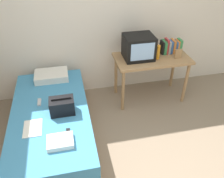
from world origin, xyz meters
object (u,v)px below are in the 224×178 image
Objects in this scene: magazine at (33,128)px; bed at (53,126)px; desk at (152,63)px; picture_frame at (178,54)px; pillow at (52,76)px; tv at (139,47)px; handbag at (62,106)px; water_bottle at (158,52)px; remote_dark at (68,134)px; folded_towel at (60,142)px; remote_silver at (39,102)px; book_row at (171,46)px.

bed is at bearing 56.04° from magazine.
desk is at bearing 28.01° from magazine.
picture_frame reaches higher than pillow.
desk reaches higher than bed.
tv reaches higher than handbag.
remote_dark is (-1.44, -1.08, -0.34)m from water_bottle.
bed is 13.90× the size of picture_frame.
picture_frame reaches higher than magazine.
magazine is (-0.22, -1.06, -0.05)m from pillow.
desk is at bearing 40.21° from folded_towel.
handbag is (0.13, -0.84, 0.05)m from pillow.
remote_dark is 1.08× the size of remote_silver.
remote_dark is at bearing -62.66° from remote_silver.
pillow is (-1.90, 0.01, -0.30)m from book_row.
tv reaches higher than desk.
book_row is at bearing 35.66° from remote_dark.
magazine is 1.04× the size of folded_towel.
water_bottle is 0.72× the size of handbag.
remote_dark is 0.74m from remote_silver.
remote_dark is at bearing -134.94° from tv.
water_bottle reaches higher than magazine.
remote_silver is (-1.50, -0.51, -0.41)m from tv.
pillow is at bearing 98.83° from handbag.
tv is 1.64m from remote_silver.
picture_frame is at bearing 16.02° from bed.
pillow is at bearing 74.18° from remote_silver.
book_row reaches higher than picture_frame.
desk is 1.80m from remote_dark.
book_row is 1.10× the size of handbag.
water_bottle is 1.51× the size of picture_frame.
picture_frame is at bearing -79.29° from book_row.
remote_silver reaches higher than magazine.
tv is at bearing 163.11° from water_bottle.
desk reaches higher than magazine.
bed is 6.67× the size of handbag.
magazine is 1.86× the size of remote_dark.
picture_frame is (0.32, -0.05, -0.04)m from water_bottle.
picture_frame is (1.97, 0.57, 0.58)m from bed.
book_row reaches higher than bed.
remote_dark is (0.04, -0.40, -0.09)m from handbag.
folded_towel is at bearing -148.24° from picture_frame.
picture_frame is 0.48× the size of handbag.
desk reaches higher than pillow.
magazine is (-1.84, -0.90, -0.35)m from water_bottle.
remote_silver is (-2.10, -0.37, -0.31)m from picture_frame.
tv is at bearing 45.63° from folded_towel.
water_bottle is 1.83m from remote_dark.
tv is 0.89× the size of pillow.
picture_frame is (0.60, -0.13, -0.11)m from tv.
book_row reaches higher than remote_silver.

